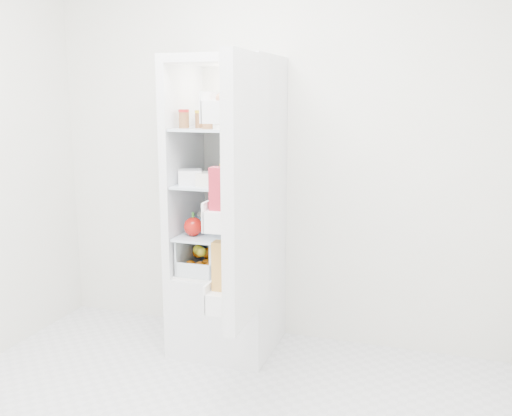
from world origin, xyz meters
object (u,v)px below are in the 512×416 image
(mushroom_bowl, at_px, (206,222))
(red_cabbage, at_px, (251,221))
(fridge_door, at_px, (242,195))
(refrigerator, at_px, (230,243))

(mushroom_bowl, bearing_deg, red_cabbage, -9.91)
(fridge_door, bearing_deg, refrigerator, 23.98)
(red_cabbage, relative_size, fridge_door, 0.12)
(refrigerator, relative_size, red_cabbage, 11.37)
(red_cabbage, height_order, mushroom_bowl, red_cabbage)
(fridge_door, bearing_deg, mushroom_bowl, 33.88)
(red_cabbage, relative_size, mushroom_bowl, 0.99)
(refrigerator, relative_size, mushroom_bowl, 11.21)
(refrigerator, distance_m, fridge_door, 0.83)
(mushroom_bowl, distance_m, fridge_door, 0.87)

